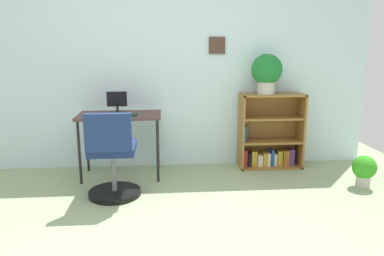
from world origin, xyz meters
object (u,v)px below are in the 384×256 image
object	(u,v)px
monitor	(117,103)
keyboard	(117,115)
desk	(120,120)
potted_plant_on_shelf	(267,72)
office_chair	(112,161)
potted_plant_floor	(364,169)
bookshelf_low	(269,135)

from	to	relation	value
monitor	keyboard	distance (m)	0.19
desk	potted_plant_on_shelf	xyz separation A→B (m)	(1.70, 0.17, 0.52)
monitor	potted_plant_on_shelf	bearing A→B (deg)	3.25
keyboard	office_chair	world-z (taller)	office_chair
monitor	keyboard	bearing A→B (deg)	-84.81
office_chair	potted_plant_on_shelf	xyz separation A→B (m)	(1.72, 0.80, 0.79)
desk	potted_plant_floor	bearing A→B (deg)	-12.36
monitor	potted_plant_floor	distance (m)	2.76
keyboard	office_chair	size ratio (longest dim) A/B	0.49
monitor	potted_plant_on_shelf	xyz separation A→B (m)	(1.73, 0.10, 0.34)
desk	bookshelf_low	world-z (taller)	bookshelf_low
office_chair	potted_plant_floor	distance (m)	2.61
potted_plant_floor	desk	bearing A→B (deg)	167.64
bookshelf_low	potted_plant_floor	world-z (taller)	bookshelf_low
potted_plant_floor	potted_plant_on_shelf	bearing A→B (deg)	140.23
monitor	potted_plant_floor	size ratio (longest dim) A/B	0.70
keyboard	office_chair	bearing A→B (deg)	-90.06
bookshelf_low	keyboard	bearing A→B (deg)	-170.08
keyboard	potted_plant_on_shelf	xyz separation A→B (m)	(1.72, 0.26, 0.44)
keyboard	potted_plant_floor	distance (m)	2.69
desk	potted_plant_floor	size ratio (longest dim) A/B	2.64
office_chair	potted_plant_floor	bearing A→B (deg)	1.42
keyboard	bookshelf_low	distance (m)	1.86
keyboard	monitor	bearing A→B (deg)	95.19
desk	monitor	distance (m)	0.20
desk	potted_plant_on_shelf	size ratio (longest dim) A/B	1.95
office_chair	potted_plant_floor	size ratio (longest dim) A/B	2.54
potted_plant_on_shelf	keyboard	bearing A→B (deg)	-171.39
keyboard	bookshelf_low	xyz separation A→B (m)	(1.80, 0.31, -0.34)
keyboard	desk	bearing A→B (deg)	80.70
potted_plant_floor	keyboard	bearing A→B (deg)	169.67
desk	potted_plant_floor	distance (m)	2.68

